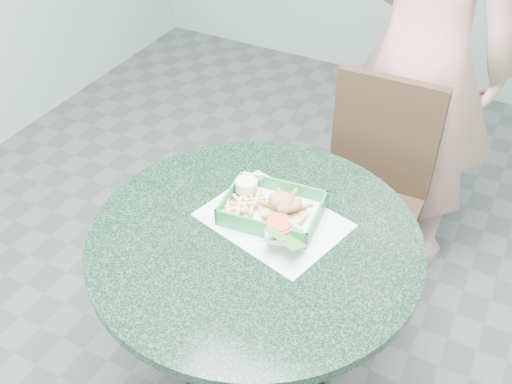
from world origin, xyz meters
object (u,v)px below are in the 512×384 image
at_px(dining_chair, 371,185).
at_px(food_basket, 272,216).
at_px(diner_person, 432,3).
at_px(cafe_table, 255,282).
at_px(sauce_ramekin, 249,189).
at_px(crab_sandwich, 283,212).

relative_size(dining_chair, food_basket, 3.43).
bearing_deg(food_basket, diner_person, 79.38).
bearing_deg(diner_person, cafe_table, 84.95).
xyz_separation_m(food_basket, sauce_ramekin, (-0.10, 0.05, 0.03)).
height_order(diner_person, crab_sandwich, diner_person).
height_order(cafe_table, food_basket, food_basket).
height_order(diner_person, sauce_ramekin, diner_person).
bearing_deg(crab_sandwich, diner_person, 81.65).
distance_m(cafe_table, crab_sandwich, 0.24).
bearing_deg(cafe_table, diner_person, 80.18).
relative_size(food_basket, crab_sandwich, 2.05).
xyz_separation_m(cafe_table, food_basket, (0.00, 0.10, 0.19)).
height_order(dining_chair, food_basket, dining_chair).
height_order(dining_chair, crab_sandwich, dining_chair).
height_order(dining_chair, diner_person, diner_person).
bearing_deg(sauce_ramekin, dining_chair, 66.42).
bearing_deg(food_basket, cafe_table, -92.49).
bearing_deg(crab_sandwich, cafe_table, -112.75).
bearing_deg(dining_chair, diner_person, 82.57).
xyz_separation_m(dining_chair, food_basket, (-0.13, -0.57, 0.24)).
xyz_separation_m(cafe_table, crab_sandwich, (0.04, 0.09, 0.22)).
bearing_deg(sauce_ramekin, food_basket, -24.88).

